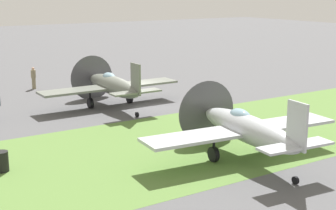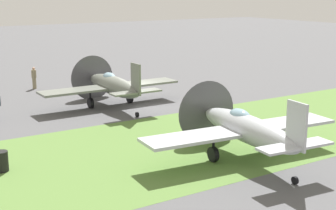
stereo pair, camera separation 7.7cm
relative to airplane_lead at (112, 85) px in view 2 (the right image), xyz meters
The scene contains 7 objects.
ground_plane 2.30m from the airplane_lead, ahead, with size 160.00×160.00×0.00m, color #515154.
grass_verge 9.63m from the airplane_lead, 79.40° to the right, with size 120.00×11.00×0.01m, color #567A38.
airplane_lead is the anchor object (origin of this frame).
airplane_wingman 12.83m from the airplane_lead, 87.90° to the right, with size 9.99×7.91×3.55m.
ground_crew_chief 9.23m from the airplane_lead, 105.99° to the left, with size 0.38×0.59×1.73m.
fuel_drum 12.71m from the airplane_lead, 138.39° to the right, with size 0.60×0.60×0.90m, color black.
runway_marker_cone 7.69m from the airplane_lead, 34.61° to the right, with size 0.36×0.36×0.44m, color orange.
Camera 2 is at (-15.96, -29.03, 7.68)m, focal length 52.87 mm.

